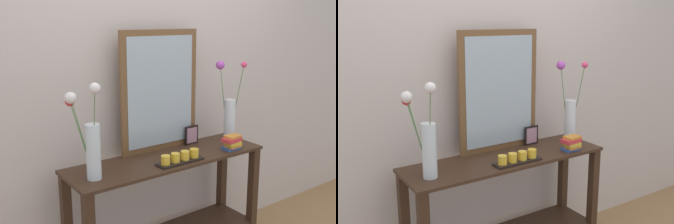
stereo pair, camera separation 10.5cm
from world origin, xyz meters
TOP-DOWN VIEW (x-y plane):
  - wall_back at (0.00, 0.32)m, footprint 6.40×0.08m
  - console_table at (0.00, 0.00)m, footprint 1.35×0.40m
  - mirror_leaning at (0.06, 0.17)m, footprint 0.59×0.03m
  - tall_vase_left at (-0.55, -0.04)m, footprint 0.17×0.19m
  - vase_right at (0.58, 0.05)m, footprint 0.17×0.17m
  - candle_tray at (0.01, -0.12)m, footprint 0.32×0.09m
  - picture_frame_small at (0.30, 0.13)m, footprint 0.11×0.01m
  - book_stack at (0.45, -0.12)m, footprint 0.14×0.10m

SIDE VIEW (x-z plane):
  - console_table at x=0.00m, z-range 0.10..0.95m
  - candle_tray at x=0.01m, z-range 0.84..0.90m
  - book_stack at x=0.45m, z-range 0.85..0.94m
  - picture_frame_small at x=0.30m, z-range 0.84..0.98m
  - vase_right at x=0.58m, z-range 0.76..1.35m
  - tall_vase_left at x=-0.55m, z-range 0.80..1.34m
  - mirror_leaning at x=0.06m, z-range 0.84..1.65m
  - wall_back at x=0.00m, z-range 0.00..2.70m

